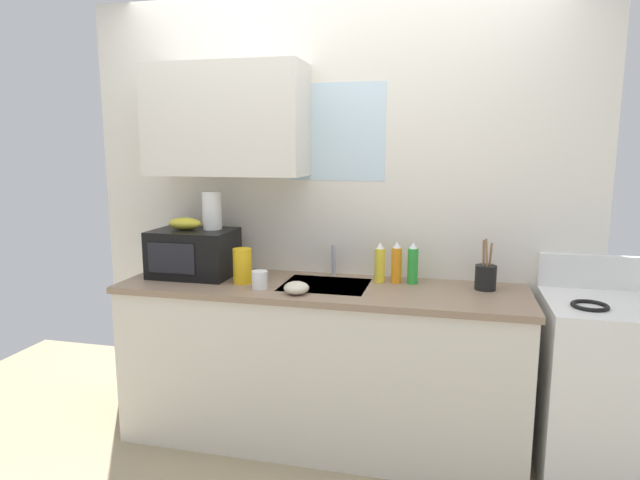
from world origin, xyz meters
name	(u,v)px	position (x,y,z in m)	size (l,w,h in m)	color
kitchen_wall_assembly	(314,196)	(-0.11, 0.31, 1.36)	(2.97, 0.42, 2.50)	silver
counter_unit	(320,362)	(0.00, 0.00, 0.46)	(2.20, 0.63, 0.90)	silver
sink_faucet	(334,260)	(0.02, 0.24, 0.99)	(0.03, 0.03, 0.18)	#B2B5BA
stove_range	(603,389)	(1.45, 0.00, 0.46)	(0.60, 0.60, 1.08)	white
microwave	(194,253)	(-0.77, 0.05, 1.04)	(0.46, 0.35, 0.27)	black
banana_bunch	(185,224)	(-0.82, 0.05, 1.20)	(0.20, 0.11, 0.07)	gold
paper_towel_roll	(212,210)	(-0.67, 0.10, 1.28)	(0.11, 0.11, 0.22)	white
dish_soap_bottle_yellow	(380,264)	(0.30, 0.15, 1.01)	(0.06, 0.06, 0.22)	yellow
dish_soap_bottle_orange	(397,263)	(0.40, 0.16, 1.01)	(0.06, 0.06, 0.23)	orange
dish_soap_bottle_green	(413,264)	(0.48, 0.16, 1.01)	(0.06, 0.06, 0.23)	green
cereal_canister	(242,266)	(-0.43, -0.05, 1.00)	(0.10, 0.10, 0.19)	gold
mug_white	(260,280)	(-0.30, -0.14, 0.95)	(0.08, 0.08, 0.10)	white
utensil_crock	(486,277)	(0.87, 0.12, 0.97)	(0.11, 0.11, 0.28)	black
small_bowl	(296,288)	(-0.08, -0.20, 0.93)	(0.13, 0.13, 0.07)	beige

